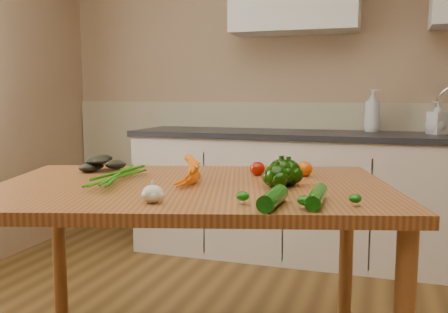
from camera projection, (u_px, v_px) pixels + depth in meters
name	position (u px, v px, depth m)	size (l,w,h in m)	color
room	(203.00, 67.00, 1.57)	(4.04, 5.04, 2.64)	brown
counter_run	(332.00, 195.00, 3.50)	(2.84, 0.64, 1.14)	beige
table	(192.00, 207.00, 1.95)	(1.74, 1.36, 0.82)	#9E5D2E
soap_bottle_a	(372.00, 110.00, 3.49)	(0.11, 0.12, 0.30)	silver
soap_bottle_b	(437.00, 118.00, 3.28)	(0.10, 0.10, 0.22)	silver
soap_bottle_c	(435.00, 122.00, 3.29)	(0.13, 0.13, 0.16)	silver
carrot_bunch	(168.00, 173.00, 1.97)	(0.28, 0.22, 0.08)	#EB6405
leafy_greens	(106.00, 159.00, 2.26)	(0.22, 0.20, 0.11)	black
garlic_bulb	(153.00, 194.00, 1.60)	(0.07, 0.07, 0.06)	white
pepper_a	(281.00, 173.00, 1.89)	(0.10, 0.10, 0.10)	black
pepper_b	(288.00, 173.00, 1.90)	(0.10, 0.10, 0.10)	black
pepper_c	(277.00, 177.00, 1.84)	(0.09, 0.09, 0.09)	black
tomato_a	(257.00, 169.00, 2.14)	(0.06, 0.06, 0.06)	#971002
tomato_b	(281.00, 169.00, 2.12)	(0.07, 0.07, 0.06)	#D44D05
tomato_c	(304.00, 169.00, 2.12)	(0.07, 0.07, 0.06)	#D44D05
zucchini_a	(317.00, 196.00, 1.58)	(0.05, 0.05, 0.24)	#094A07
zucchini_b	(273.00, 198.00, 1.54)	(0.05, 0.05, 0.20)	#094A07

